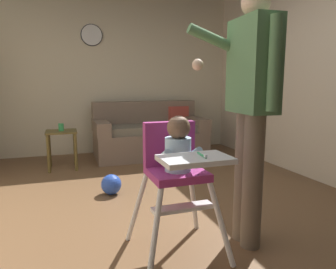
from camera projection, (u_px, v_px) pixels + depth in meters
ground at (169, 224)px, 2.69m from camera, size 5.62×7.31×0.10m
wall_far at (113, 70)px, 5.16m from camera, size 4.82×0.06×2.75m
couch at (150, 135)px, 4.99m from camera, size 1.73×0.86×0.86m
high_chair at (177, 160)px, 2.04m from camera, size 0.62×0.73×0.95m
adult_standing at (251, 105)px, 2.12m from camera, size 0.51×0.51×1.76m
toy_ball at (111, 184)px, 3.25m from camera, size 0.21×0.21×0.21m
side_table at (62, 141)px, 4.20m from camera, size 0.40×0.40×0.52m
sippy_cup at (61, 127)px, 4.17m from camera, size 0.07×0.07×0.10m
wall_clock at (92, 35)px, 4.93m from camera, size 0.34×0.04×0.34m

